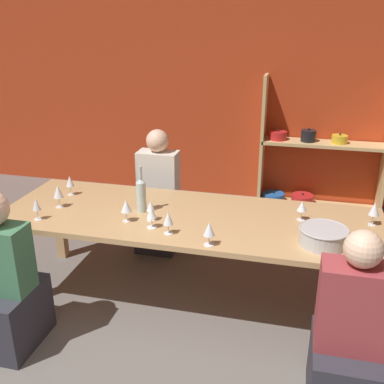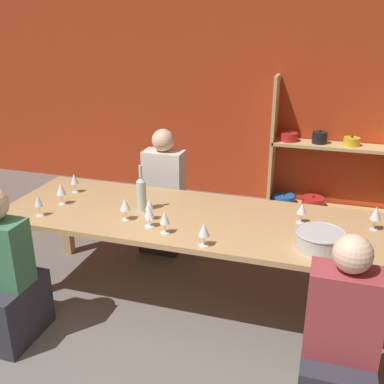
% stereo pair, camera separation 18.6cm
% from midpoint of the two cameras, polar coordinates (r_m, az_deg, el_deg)
% --- Properties ---
extents(wall_back_red, '(8.80, 0.06, 2.70)m').
position_cam_midpoint_polar(wall_back_red, '(5.43, 8.04, 13.01)').
color(wall_back_red, '#B23819').
rests_on(wall_back_red, ground_plane).
extents(shelf_unit, '(1.40, 0.30, 1.53)m').
position_cam_midpoint_polar(shelf_unit, '(5.34, 17.51, 3.17)').
color(shelf_unit, tan).
rests_on(shelf_unit, ground_plane).
extents(dining_table, '(2.82, 0.98, 0.74)m').
position_cam_midpoint_polar(dining_table, '(3.36, 1.08, -4.14)').
color(dining_table, tan).
rests_on(dining_table, ground_plane).
extents(mixing_bowl, '(0.32, 0.32, 0.11)m').
position_cam_midpoint_polar(mixing_bowl, '(2.99, 17.69, -5.76)').
color(mixing_bowl, '#B7BABC').
rests_on(mixing_bowl, dining_table).
extents(wine_bottle_green, '(0.07, 0.07, 0.36)m').
position_cam_midpoint_polar(wine_bottle_green, '(3.38, -4.88, -0.13)').
color(wine_bottle_green, '#B2C6C1').
rests_on(wine_bottle_green, dining_table).
extents(wine_glass_red_a, '(0.07, 0.07, 0.15)m').
position_cam_midpoint_polar(wine_glass_red_a, '(3.12, -3.77, -2.62)').
color(wine_glass_red_a, white).
rests_on(wine_glass_red_a, dining_table).
extents(wine_glass_red_b, '(0.07, 0.07, 0.15)m').
position_cam_midpoint_polar(wine_glass_red_b, '(3.23, -3.79, -1.75)').
color(wine_glass_red_b, white).
rests_on(wine_glass_red_b, dining_table).
extents(wine_glass_empty_a, '(0.08, 0.08, 0.16)m').
position_cam_midpoint_polar(wine_glass_empty_a, '(3.24, -6.87, -1.64)').
color(wine_glass_empty_a, white).
rests_on(wine_glass_empty_a, dining_table).
extents(wine_glass_red_c, '(0.07, 0.07, 0.16)m').
position_cam_midpoint_polar(wine_glass_red_c, '(3.02, -1.71, -3.37)').
color(wine_glass_red_c, white).
rests_on(wine_glass_red_c, dining_table).
extents(wine_glass_red_d, '(0.07, 0.07, 0.17)m').
position_cam_midpoint_polar(wine_glass_red_d, '(3.35, 23.82, -2.57)').
color(wine_glass_red_d, white).
rests_on(wine_glass_red_d, dining_table).
extents(wine_glass_red_e, '(0.08, 0.08, 0.18)m').
position_cam_midpoint_polar(wine_glass_red_e, '(3.61, -14.89, 0.33)').
color(wine_glass_red_e, white).
rests_on(wine_glass_red_e, dining_table).
extents(wine_glass_empty_b, '(0.06, 0.06, 0.17)m').
position_cam_midpoint_polar(wine_glass_empty_b, '(3.44, -17.49, -1.12)').
color(wine_glass_empty_b, white).
rests_on(wine_glass_empty_b, dining_table).
extents(wine_glass_red_f, '(0.07, 0.07, 0.14)m').
position_cam_midpoint_polar(wine_glass_red_f, '(3.29, 15.36, -2.17)').
color(wine_glass_red_f, white).
rests_on(wine_glass_red_f, dining_table).
extents(wine_glass_empty_c, '(0.07, 0.07, 0.16)m').
position_cam_midpoint_polar(wine_glass_empty_c, '(3.83, -13.40, 1.57)').
color(wine_glass_empty_c, white).
rests_on(wine_glass_empty_c, dining_table).
extents(wine_glass_empty_d, '(0.07, 0.07, 0.16)m').
position_cam_midpoint_polar(wine_glass_empty_d, '(2.86, 3.40, -4.84)').
color(wine_glass_empty_d, white).
rests_on(wine_glass_empty_d, dining_table).
extents(person_near_a, '(0.39, 0.48, 1.12)m').
position_cam_midpoint_polar(person_near_a, '(3.33, -21.21, -10.88)').
color(person_near_a, '#2D2D38').
rests_on(person_near_a, ground_plane).
extents(person_far_a, '(0.37, 0.47, 1.17)m').
position_cam_midpoint_polar(person_far_a, '(4.32, -2.27, -1.56)').
color(person_far_a, '#2D2D38').
rests_on(person_far_a, ground_plane).
extents(person_near_b, '(0.38, 0.48, 1.13)m').
position_cam_midpoint_polar(person_near_b, '(2.72, 20.04, -18.86)').
color(person_near_b, '#2D2D38').
rests_on(person_near_b, ground_plane).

